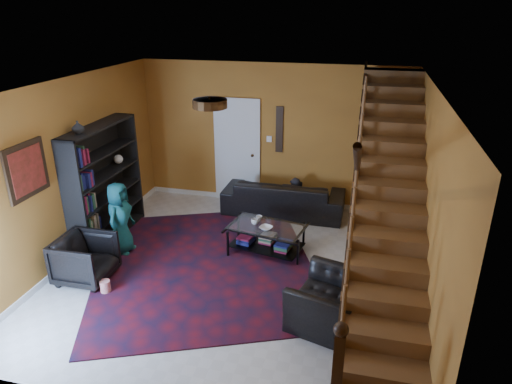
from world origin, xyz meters
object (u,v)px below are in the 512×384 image
Objects in this scene: bookshelf at (105,186)px; armchair_right at (329,302)px; coffee_table at (267,237)px; armchair_left at (85,259)px; sofa at (284,197)px.

bookshelf is 2.05× the size of armchair_right.
armchair_right is 0.75× the size of coffee_table.
armchair_left is 0.78× the size of armchair_right.
armchair_left is at bearing -76.86° from armchair_right.
sofa is at bearing -39.09° from armchair_left.
armchair_left reaches higher than coffee_table.
armchair_left is at bearing 51.80° from sofa.
sofa is 3.83m from armchair_left.
sofa is at bearing -144.09° from armchair_right.
coffee_table is at bearing -128.52° from armchair_right.
bookshelf is 0.87× the size of sofa.
sofa reaches higher than coffee_table.
bookshelf is 4.22m from armchair_right.
armchair_left reaches higher than sofa.
bookshelf reaches higher than armchair_left.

